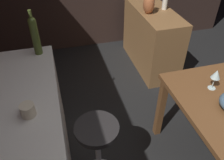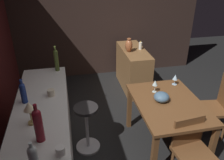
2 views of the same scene
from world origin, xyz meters
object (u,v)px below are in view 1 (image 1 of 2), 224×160
Objects in this scene: sideboard_cabinet at (151,39)px; pillar_candle_tall at (165,4)px; vase_copper at (149,4)px; wine_bottle_olive at (35,34)px; bar_stool at (98,154)px; wine_glass_right at (216,75)px; cup_cream at (28,110)px.

sideboard_cabinet is 0.50m from pillar_candle_tall.
sideboard_cabinet is 4.31× the size of vase_copper.
wine_bottle_olive is 1.50m from vase_copper.
wine_glass_right is (0.10, -0.96, 0.51)m from bar_stool.
wine_bottle_olive reaches higher than pillar_candle_tall.
bar_stool is 1.09m from wine_glass_right.
cup_cream is at bearing 86.65° from bar_stool.
vase_copper is at bearing 124.30° from sideboard_cabinet.
bar_stool is 4.13× the size of pillar_candle_tall.
wine_bottle_olive is 1.76m from pillar_candle_tall.
cup_cream is (-0.08, 1.37, 0.07)m from wine_glass_right.
wine_glass_right is 1.37m from cup_cream.
wine_glass_right is 1.47m from pillar_candle_tall.
sideboard_cabinet is at bearing 84.47° from pillar_candle_tall.
sideboard_cabinet is 1.78m from wine_bottle_olive.
wine_bottle_olive is at bearing -5.97° from cup_cream.
bar_stool is 1.82× the size of wine_bottle_olive.
wine_bottle_olive is at bearing 24.18° from bar_stool.
wine_glass_right is at bearing -86.82° from cup_cream.
wine_bottle_olive is 0.73m from cup_cream.
bar_stool is 1.85m from vase_copper.
cup_cream is 0.74× the size of pillar_candle_tall.
cup_cream is at bearing 174.03° from wine_bottle_olive.
pillar_candle_tall reaches higher than bar_stool.
sideboard_cabinet is 6.24× the size of wine_glass_right.
bar_stool is at bearing 144.72° from sideboard_cabinet.
sideboard_cabinet is 1.53m from wine_glass_right.
pillar_candle_tall is at bearing -10.20° from wine_glass_right.
wine_bottle_olive is at bearing 119.83° from sideboard_cabinet.
pillar_candle_tall is at bearing -46.98° from cup_cream.
bar_stool is 2.68× the size of vase_copper.
pillar_candle_tall is (1.52, -1.63, -0.05)m from cup_cream.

